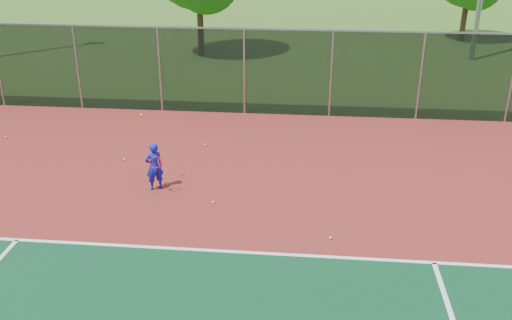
{
  "coord_description": "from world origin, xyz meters",
  "views": [
    {
      "loc": [
        -0.68,
        -7.21,
        6.72
      ],
      "look_at": [
        -1.89,
        5.0,
        1.3
      ],
      "focal_mm": 40.0,
      "sensor_mm": 36.0,
      "label": 1
    }
  ],
  "objects": [
    {
      "name": "practice_ball_3",
      "position": [
        -3.84,
        8.8,
        0.06
      ],
      "size": [
        0.07,
        0.07,
        0.07
      ],
      "primitive_type": "sphere",
      "color": "yellow",
      "rests_on": "court_apron"
    },
    {
      "name": "court_apron",
      "position": [
        0.0,
        2.0,
        0.01
      ],
      "size": [
        30.0,
        20.0,
        0.02
      ],
      "primitive_type": "cube",
      "color": "maroon",
      "rests_on": "ground"
    },
    {
      "name": "fence_back",
      "position": [
        0.0,
        12.0,
        1.56
      ],
      "size": [
        30.0,
        0.06,
        3.03
      ],
      "color": "black",
      "rests_on": "court_apron"
    },
    {
      "name": "tennis_player",
      "position": [
        -4.6,
        5.78,
        0.66
      ],
      "size": [
        0.59,
        0.67,
        2.04
      ],
      "color": "#1316B4",
      "rests_on": "court_apron"
    },
    {
      "name": "practice_ball_1",
      "position": [
        -2.98,
        5.12,
        0.06
      ],
      "size": [
        0.07,
        0.07,
        0.07
      ],
      "primitive_type": "sphere",
      "color": "yellow",
      "rests_on": "court_apron"
    },
    {
      "name": "practice_ball_4",
      "position": [
        -10.29,
        8.84,
        0.06
      ],
      "size": [
        0.07,
        0.07,
        0.07
      ],
      "primitive_type": "sphere",
      "color": "yellow",
      "rests_on": "court_apron"
    },
    {
      "name": "practice_ball_2",
      "position": [
        -5.98,
        7.48,
        0.06
      ],
      "size": [
        0.07,
        0.07,
        0.07
      ],
      "primitive_type": "sphere",
      "color": "yellow",
      "rests_on": "court_apron"
    },
    {
      "name": "practice_ball_5",
      "position": [
        -0.11,
        3.72,
        0.06
      ],
      "size": [
        0.07,
        0.07,
        0.07
      ],
      "primitive_type": "sphere",
      "color": "yellow",
      "rests_on": "court_apron"
    }
  ]
}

